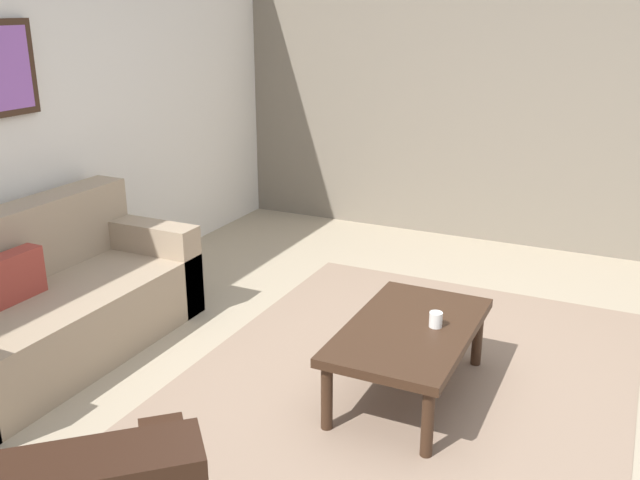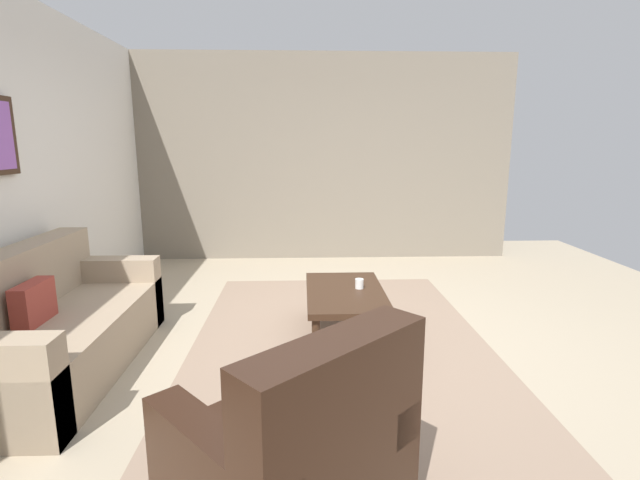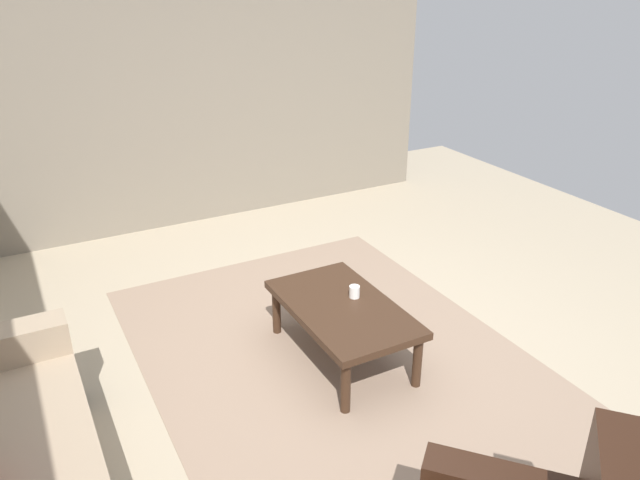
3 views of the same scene
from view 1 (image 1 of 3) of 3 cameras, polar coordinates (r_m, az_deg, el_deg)
ground_plane at (r=3.87m, az=5.80°, el=-13.11°), size 8.00×8.00×0.00m
rear_partition at (r=4.85m, az=-24.27°, el=9.62°), size 6.00×0.12×2.80m
stone_feature_panel at (r=6.23m, az=15.96°, el=12.23°), size 0.12×5.20×2.80m
area_rug at (r=3.86m, az=5.81°, el=-13.06°), size 3.58×2.40×0.01m
couch_main at (r=4.53m, az=-22.14°, el=-5.25°), size 1.93×0.86×0.88m
coffee_table at (r=3.78m, az=7.35°, el=-7.71°), size 1.10×0.64×0.41m
cup at (r=3.76m, az=9.45°, el=-6.44°), size 0.07×0.07×0.08m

